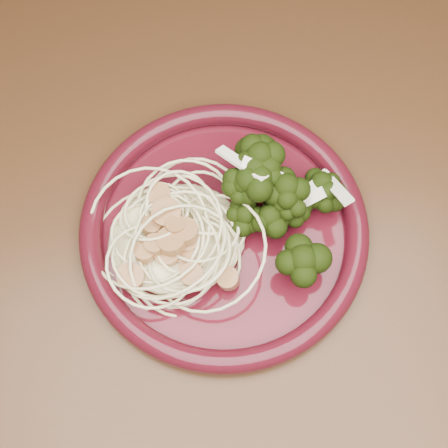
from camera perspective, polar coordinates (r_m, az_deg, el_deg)
dining_table at (r=0.67m, az=-5.27°, el=-0.83°), size 1.20×0.80×0.75m
dinner_plate at (r=0.55m, az=-0.00°, el=-0.43°), size 0.27×0.27×0.02m
spaghetti_pile at (r=0.54m, az=-4.39°, el=-0.89°), size 0.13×0.11×0.03m
scallop_cluster at (r=0.51m, az=-4.66°, el=0.56°), size 0.13×0.13×0.04m
broccoli_pile at (r=0.54m, az=5.38°, el=1.47°), size 0.09×0.14×0.05m
onion_garnish at (r=0.52m, az=5.67°, el=2.87°), size 0.06×0.09×0.05m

